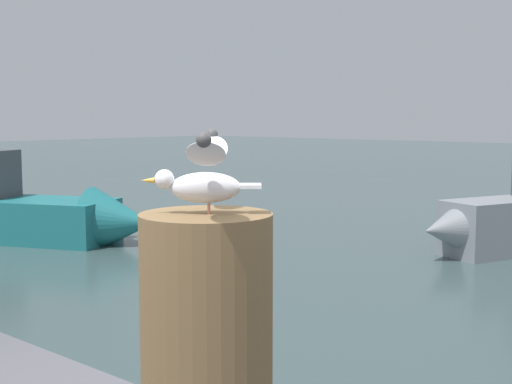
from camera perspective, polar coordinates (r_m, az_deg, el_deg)
The scene contains 3 objects.
mooring_post at distance 2.38m, azimuth -4.03°, elevation -12.09°, with size 0.44×0.44×0.86m, color brown.
seagull at distance 2.27m, azimuth -4.22°, elevation 1.58°, with size 0.51×0.54×0.27m.
boat_teal at distance 14.13m, azimuth -18.87°, elevation -1.43°, with size 5.74×3.53×4.05m.
Camera 1 is at (2.12, -1.91, 2.35)m, focal length 49.13 mm.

